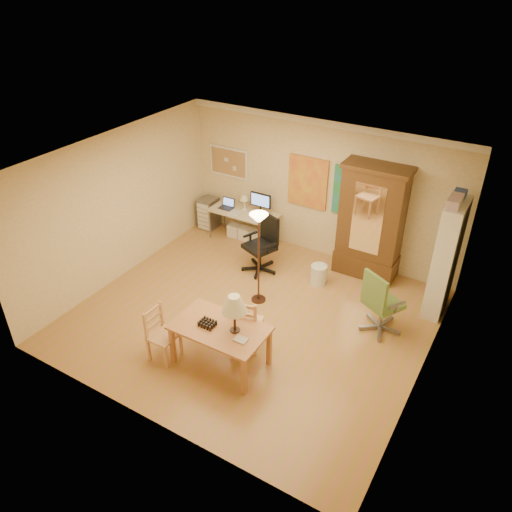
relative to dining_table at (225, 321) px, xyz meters
The scene contains 16 objects.
floor 1.41m from the dining_table, 102.70° to the left, with size 5.50×5.50×0.00m, color #A57F3A.
crown_molding 4.04m from the dining_table, 94.07° to the left, with size 5.50×0.08×0.12m, color white.
corkboard 4.33m from the dining_table, 122.61° to the left, with size 0.90×0.04×0.62m, color #9C6949.
art_panel_left 3.70m from the dining_table, 97.98° to the left, with size 0.80×0.04×1.00m, color yellow.
art_panel_right 3.68m from the dining_table, 83.75° to the left, with size 0.75×0.04×0.95m, color teal.
dining_table is the anchor object (origin of this frame).
ladder_chair_back 0.60m from the dining_table, 84.08° to the left, with size 0.52×0.51×0.94m.
ladder_chair_left 1.04m from the dining_table, 158.89° to the right, with size 0.39×0.40×0.86m.
torchiere_lamp 1.73m from the dining_table, 104.07° to the left, with size 0.30×0.30×1.68m.
computer_desk 3.73m from the dining_table, 117.43° to the left, with size 1.44×0.63×1.09m.
office_chair_black 2.65m from the dining_table, 109.18° to the left, with size 0.68×0.68×1.11m.
office_chair_green 2.56m from the dining_table, 48.98° to the left, with size 0.68×0.69×1.11m.
drawer_cart 4.32m from the dining_table, 128.94° to the left, with size 0.34×0.41×0.68m.
armoire 3.49m from the dining_table, 75.42° to the left, with size 1.17×0.56×2.15m.
bookshelf 3.73m from the dining_table, 51.99° to the left, with size 0.30×0.79×1.98m.
wastebin 2.69m from the dining_table, 84.01° to the left, with size 0.30×0.30×0.37m, color silver.
Camera 1 is at (3.42, -5.57, 5.23)m, focal length 35.00 mm.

